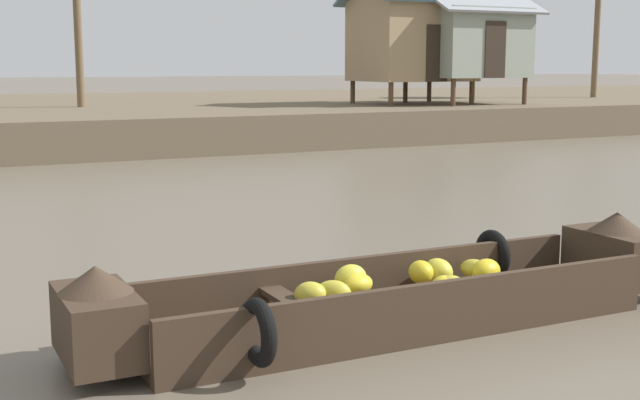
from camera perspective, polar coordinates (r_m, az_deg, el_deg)
name	(u,v)px	position (r m, az deg, el deg)	size (l,w,h in m)	color
ground_plane	(233,219)	(12.75, -5.90, -1.32)	(300.00, 300.00, 0.00)	#665B4C
riverbank_strip	(44,118)	(30.61, -18.19, 5.33)	(160.00, 20.00, 1.00)	brown
banana_boat	(397,296)	(7.54, 5.27, -6.48)	(5.78, 1.83, 0.84)	#3D2D21
stilt_house_mid_left	(412,38)	(28.65, 6.28, 10.88)	(4.22, 3.40, 4.30)	#4C3826
stilt_house_mid_right	(465,41)	(29.17, 9.82, 10.56)	(3.98, 3.73, 3.95)	#4C3826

